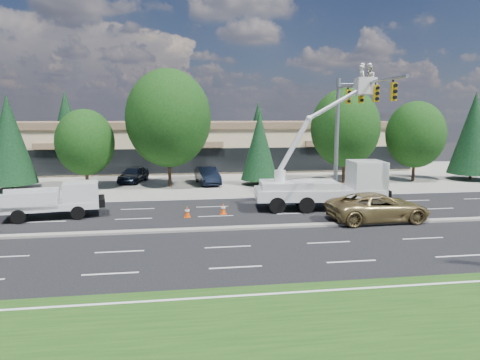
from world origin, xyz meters
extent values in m
plane|color=black|center=(0.00, 0.00, 0.00)|extent=(140.00, 140.00, 0.00)
cube|color=gray|center=(0.00, 20.00, 0.01)|extent=(140.00, 22.00, 0.01)
cube|color=gray|center=(0.00, 0.00, 0.06)|extent=(120.00, 0.55, 0.12)
cube|color=tan|center=(0.00, 30.00, 2.50)|extent=(50.00, 15.00, 5.00)
cube|color=brown|center=(0.00, 30.00, 5.15)|extent=(50.40, 15.40, 0.70)
cube|color=black|center=(0.00, 22.45, 1.50)|extent=(48.00, 0.12, 2.60)
cylinder|color=#332114|center=(-16.00, 15.00, 0.40)|extent=(0.26, 0.26, 0.80)
cone|color=black|center=(-16.00, 15.00, 4.27)|extent=(4.04, 4.04, 7.38)
cylinder|color=#332114|center=(-10.00, 15.00, 1.10)|extent=(0.28, 0.28, 2.20)
ellipsoid|color=black|center=(-10.00, 15.00, 3.97)|extent=(4.89, 4.89, 5.62)
cylinder|color=#332114|center=(-3.00, 15.00, 1.65)|extent=(0.28, 0.28, 3.31)
ellipsoid|color=black|center=(-3.00, 15.00, 5.98)|extent=(7.35, 7.35, 8.46)
cylinder|color=#332114|center=(5.00, 15.00, 0.40)|extent=(0.26, 0.26, 0.80)
cone|color=black|center=(5.00, 15.00, 3.52)|extent=(3.33, 3.33, 6.08)
cylinder|color=#332114|center=(13.00, 15.00, 1.41)|extent=(0.28, 0.28, 2.83)
ellipsoid|color=black|center=(13.00, 15.00, 5.10)|extent=(6.28, 6.28, 7.22)
cylinder|color=#332114|center=(20.00, 15.00, 1.23)|extent=(0.28, 0.28, 2.46)
ellipsoid|color=black|center=(20.00, 15.00, 4.44)|extent=(5.46, 5.46, 6.28)
cylinder|color=#332114|center=(26.00, 15.00, 0.40)|extent=(0.26, 0.26, 0.80)
cone|color=black|center=(26.00, 15.00, 4.56)|extent=(4.32, 4.32, 7.88)
cylinder|color=#332114|center=(-18.00, 42.00, 0.40)|extent=(0.26, 0.26, 0.80)
cone|color=black|center=(-18.00, 42.00, 5.24)|extent=(4.96, 4.96, 9.06)
cylinder|color=#332114|center=(-4.00, 42.00, 0.40)|extent=(0.26, 0.26, 0.80)
cone|color=black|center=(-4.00, 42.00, 5.02)|extent=(4.74, 4.74, 8.67)
cylinder|color=#332114|center=(10.00, 42.00, 0.40)|extent=(0.26, 0.26, 0.80)
cone|color=black|center=(10.00, 42.00, 4.48)|extent=(4.23, 4.23, 7.73)
cylinder|color=#332114|center=(22.00, 42.00, 0.40)|extent=(0.26, 0.26, 0.80)
cone|color=black|center=(22.00, 42.00, 4.95)|extent=(4.68, 4.68, 8.55)
cylinder|color=gray|center=(10.00, 9.20, 4.50)|extent=(0.32, 0.32, 9.00)
cylinder|color=gray|center=(10.00, 4.20, 8.30)|extent=(0.20, 10.00, 0.20)
cylinder|color=gray|center=(11.30, 9.20, 8.60)|extent=(2.60, 0.12, 0.12)
cube|color=gold|center=(10.00, 7.20, 7.55)|extent=(0.32, 0.22, 1.05)
cube|color=gold|center=(10.00, 5.00, 7.55)|extent=(0.32, 0.22, 1.05)
cube|color=gold|center=(10.00, 2.80, 7.55)|extent=(0.32, 0.22, 1.05)
cube|color=gold|center=(10.00, 0.60, 7.55)|extent=(0.32, 0.22, 1.05)
cube|color=silver|center=(-9.98, 4.20, 0.78)|extent=(5.81, 2.99, 0.42)
cube|color=silver|center=(-8.25, 4.51, 1.43)|extent=(2.35, 2.32, 1.38)
cube|color=black|center=(-7.66, 4.62, 1.62)|extent=(0.39, 1.74, 0.92)
cube|color=silver|center=(-11.23, 4.86, 1.25)|extent=(3.14, 0.83, 1.02)
cube|color=silver|center=(-10.91, 3.14, 1.25)|extent=(3.14, 0.83, 1.02)
cube|color=silver|center=(7.00, 4.30, 1.06)|extent=(8.64, 3.32, 0.74)
cube|color=silver|center=(10.15, 4.00, 2.16)|extent=(2.34, 2.67, 2.11)
cube|color=black|center=(10.94, 3.92, 2.32)|extent=(0.28, 2.11, 1.27)
cube|color=silver|center=(5.63, 4.43, 1.64)|extent=(5.27, 2.90, 0.53)
cylinder|color=silver|center=(4.37, 4.55, 2.22)|extent=(0.74, 0.74, 0.84)
cube|color=silver|center=(9.82, 4.03, 8.09)|extent=(1.25, 1.06, 1.14)
imported|color=beige|center=(9.59, 4.05, 8.51)|extent=(0.50, 0.70, 1.82)
imported|color=beige|center=(10.05, 4.01, 8.51)|extent=(0.77, 0.95, 1.82)
ellipsoid|color=white|center=(9.59, 4.05, 9.44)|extent=(0.27, 0.27, 0.19)
ellipsoid|color=white|center=(10.05, 4.01, 9.44)|extent=(0.27, 0.27, 0.19)
cube|color=#F04707|center=(-11.91, 3.61, 0.01)|extent=(0.40, 0.40, 0.03)
cone|color=#F04707|center=(-11.91, 3.61, 0.35)|extent=(0.36, 0.36, 0.70)
cylinder|color=white|center=(-11.91, 3.61, 0.42)|extent=(0.29, 0.29, 0.10)
cube|color=#F04707|center=(-1.76, 3.19, 0.01)|extent=(0.40, 0.40, 0.03)
cone|color=#F04707|center=(-1.76, 3.19, 0.35)|extent=(0.36, 0.36, 0.70)
cylinder|color=white|center=(-1.76, 3.19, 0.42)|extent=(0.29, 0.29, 0.10)
cube|color=#F04707|center=(0.52, 3.75, 0.01)|extent=(0.40, 0.40, 0.03)
cone|color=#F04707|center=(0.52, 3.75, 0.35)|extent=(0.36, 0.36, 0.70)
cylinder|color=white|center=(0.52, 3.75, 0.42)|extent=(0.29, 0.29, 0.10)
imported|color=olive|center=(9.41, 0.60, 0.84)|extent=(6.12, 2.98, 1.67)
imported|color=black|center=(-6.42, 18.03, 0.77)|extent=(2.94, 4.83, 1.54)
imported|color=black|center=(0.38, 16.00, 0.78)|extent=(2.26, 4.94, 1.57)
camera|label=1|loc=(-2.25, -22.69, 6.16)|focal=32.00mm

